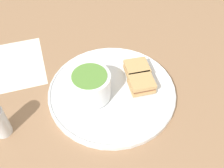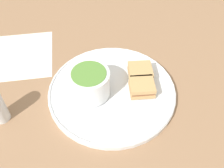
% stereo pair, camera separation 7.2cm
% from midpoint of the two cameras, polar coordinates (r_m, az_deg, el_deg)
% --- Properties ---
extents(ground_plane, '(2.40, 2.40, 0.00)m').
position_cam_midpoint_polar(ground_plane, '(0.75, 2.74, -2.20)').
color(ground_plane, '#8E6B4C').
extents(plate, '(0.36, 0.36, 0.02)m').
position_cam_midpoint_polar(plate, '(0.74, 2.77, -1.73)').
color(plate, white).
rests_on(plate, ground_plane).
extents(soup_bowl, '(0.11, 0.11, 0.08)m').
position_cam_midpoint_polar(soup_bowl, '(0.70, -1.99, 0.09)').
color(soup_bowl, white).
rests_on(soup_bowl, plate).
extents(spoon, '(0.09, 0.11, 0.01)m').
position_cam_midpoint_polar(spoon, '(0.76, -4.93, 0.86)').
color(spoon, silver).
rests_on(spoon, plate).
extents(sandwich_half_near, '(0.08, 0.08, 0.03)m').
position_cam_midpoint_polar(sandwich_half_near, '(0.73, 9.34, -0.79)').
color(sandwich_half_near, tan).
rests_on(sandwich_half_near, plate).
extents(sandwich_half_far, '(0.08, 0.08, 0.03)m').
position_cam_midpoint_polar(sandwich_half_far, '(0.77, 8.82, 2.50)').
color(sandwich_half_far, tan).
rests_on(sandwich_half_far, plate).
extents(menu_sheet, '(0.26, 0.31, 0.00)m').
position_cam_midpoint_polar(menu_sheet, '(0.91, -19.49, 5.54)').
color(menu_sheet, white).
rests_on(menu_sheet, ground_plane).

